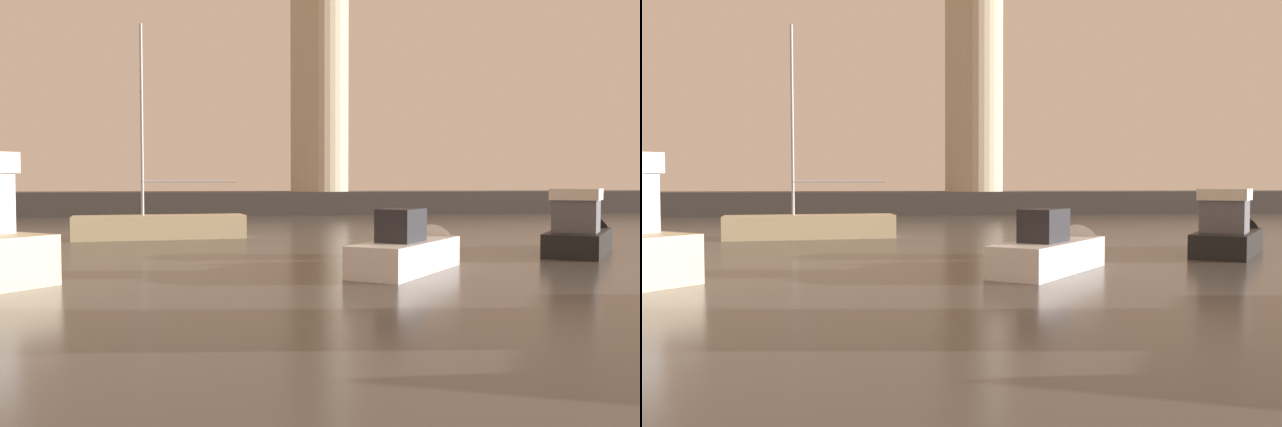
{
  "view_description": "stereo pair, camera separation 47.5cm",
  "coord_description": "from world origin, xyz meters",
  "views": [
    {
      "loc": [
        -4.61,
        -1.38,
        2.43
      ],
      "look_at": [
        -1.57,
        16.25,
        1.61
      ],
      "focal_mm": 39.47,
      "sensor_mm": 36.0,
      "label": 1
    },
    {
      "loc": [
        -4.14,
        -1.46,
        2.43
      ],
      "look_at": [
        -1.57,
        16.25,
        1.61
      ],
      "focal_mm": 39.47,
      "sensor_mm": 36.0,
      "label": 2
    }
  ],
  "objects": [
    {
      "name": "ground_plane",
      "position": [
        0.0,
        25.55,
        0.0
      ],
      "size": [
        220.0,
        220.0,
        0.0
      ],
      "primitive_type": "plane",
      "color": "#4C4742"
    },
    {
      "name": "breakwater",
      "position": [
        0.0,
        51.09,
        0.84
      ],
      "size": [
        83.12,
        5.57,
        1.67
      ],
      "primitive_type": "cube",
      "color": "#423F3D",
      "rests_on": "ground_plane"
    },
    {
      "name": "lighthouse",
      "position": [
        4.39,
        51.09,
        10.78
      ],
      "size": [
        4.36,
        4.36,
        19.23
      ],
      "color": "beige",
      "rests_on": "breakwater"
    },
    {
      "name": "motorboat_0",
      "position": [
        1.31,
        17.29,
        0.53
      ],
      "size": [
        4.66,
        5.26,
        1.96
      ],
      "color": "white",
      "rests_on": "ground_plane"
    },
    {
      "name": "motorboat_1",
      "position": [
        8.42,
        20.95,
        0.64
      ],
      "size": [
        4.88,
        5.71,
        2.6
      ],
      "color": "black",
      "rests_on": "ground_plane"
    },
    {
      "name": "sailboat_moored",
      "position": [
        -6.25,
        29.05,
        0.54
      ],
      "size": [
        7.24,
        2.51,
        8.99
      ],
      "color": "beige",
      "rests_on": "ground_plane"
    }
  ]
}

